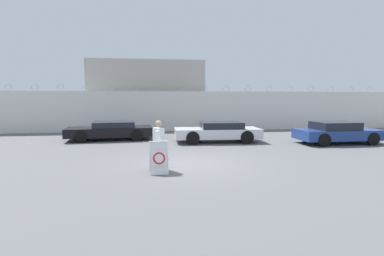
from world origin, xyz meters
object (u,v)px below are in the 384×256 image
at_px(security_guard, 159,142).
at_px(parked_car_rear_sedan, 218,131).
at_px(parked_car_far_side, 337,132).
at_px(barricade_sign, 159,157).
at_px(parked_car_front_coupe, 111,130).
at_px(traffic_cone_near, 162,148).

relative_size(security_guard, parked_car_rear_sedan, 0.35).
bearing_deg(parked_car_rear_sedan, security_guard, 61.94).
relative_size(security_guard, parked_car_far_side, 0.38).
bearing_deg(barricade_sign, parked_car_front_coupe, 103.81).
bearing_deg(traffic_cone_near, parked_car_front_coupe, 115.71).
distance_m(barricade_sign, parked_car_rear_sedan, 7.27).
bearing_deg(barricade_sign, traffic_cone_near, 82.26).
relative_size(barricade_sign, security_guard, 0.63).
distance_m(security_guard, parked_car_front_coupe, 7.96).
distance_m(security_guard, traffic_cone_near, 1.97).
bearing_deg(security_guard, traffic_cone_near, 143.76).
height_order(barricade_sign, security_guard, security_guard).
height_order(traffic_cone_near, parked_car_rear_sedan, parked_car_rear_sedan).
xyz_separation_m(traffic_cone_near, parked_car_far_side, (9.39, 2.52, 0.21)).
xyz_separation_m(security_guard, traffic_cone_near, (0.16, 1.89, -0.52)).
relative_size(barricade_sign, parked_car_far_side, 0.24).
bearing_deg(parked_car_rear_sedan, barricade_sign, 64.15).
distance_m(barricade_sign, parked_car_front_coupe, 8.51).
xyz_separation_m(security_guard, parked_car_far_side, (9.55, 4.41, -0.31)).
bearing_deg(parked_car_far_side, parked_car_front_coupe, 164.99).
bearing_deg(security_guard, parked_car_front_coupe, 167.45).
bearing_deg(traffic_cone_near, parked_car_far_side, 15.00).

